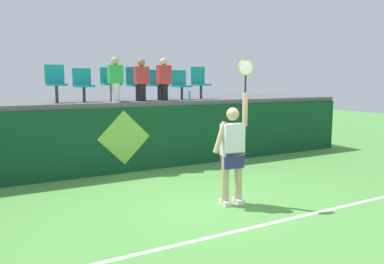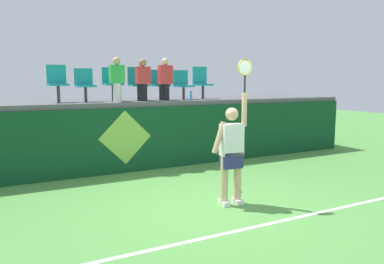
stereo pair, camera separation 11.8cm
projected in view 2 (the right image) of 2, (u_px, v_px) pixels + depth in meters
ground_plane at (214, 205)px, 6.60m from camera, size 40.00×40.00×0.00m
court_back_wall at (149, 138)px, 9.19m from camera, size 12.68×0.20×1.53m
spectator_platform at (130, 102)px, 10.27m from camera, size 12.68×2.83×0.12m
court_baseline_stripe at (254, 227)px, 5.59m from camera, size 11.41×0.08×0.01m
tennis_player at (232, 150)px, 6.51m from camera, size 0.75×0.30×2.52m
tennis_ball at (240, 191)px, 7.33m from camera, size 0.07×0.07×0.07m
water_bottle at (191, 96)px, 9.67m from camera, size 0.06×0.06×0.25m
stadium_chair_0 at (57, 81)px, 8.78m from camera, size 0.44×0.42×0.88m
stadium_chair_1 at (85, 83)px, 9.07m from camera, size 0.44×0.42×0.80m
stadium_chair_2 at (112, 82)px, 9.38m from camera, size 0.44×0.42×0.84m
stadium_chair_3 at (137, 82)px, 9.70m from camera, size 0.44×0.42×0.86m
stadium_chair_4 at (159, 83)px, 9.98m from camera, size 0.44×0.42×0.80m
stadium_chair_5 at (182, 83)px, 10.30m from camera, size 0.44×0.42×0.79m
stadium_chair_6 at (201, 81)px, 10.58m from camera, size 0.44×0.42×0.90m
spectator_0 at (117, 79)px, 9.00m from camera, size 0.34×0.20×1.07m
spectator_1 at (165, 79)px, 9.61m from camera, size 0.34×0.20×1.08m
spectator_2 at (143, 79)px, 9.32m from camera, size 0.34×0.20×1.05m
wall_signage_mount at (126, 173)px, 8.91m from camera, size 1.27×0.01×1.48m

